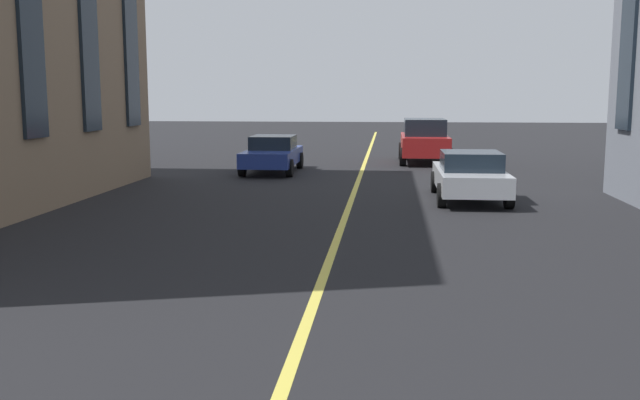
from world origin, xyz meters
The scene contains 4 objects.
lane_centre_line centered at (20.00, 0.00, 0.00)m, with size 80.00×0.16×0.01m.
car_silver_oncoming centered at (24.57, -3.29, 0.70)m, with size 4.40×1.95×1.37m.
car_red_parked_b centered at (35.54, -2.54, 0.97)m, with size 4.70×2.14×1.88m.
car_blue_trailing centered at (31.16, 3.36, 0.70)m, with size 4.40×1.95×1.37m.
Camera 1 is at (4.43, -1.04, 2.96)m, focal length 40.20 mm.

